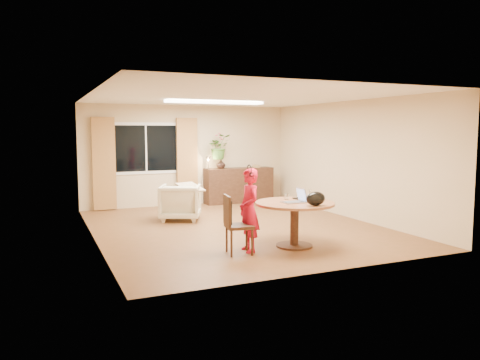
# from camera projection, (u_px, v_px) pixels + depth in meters

# --- Properties ---
(floor) EXTENTS (6.50, 6.50, 0.00)m
(floor) POSITION_uv_depth(u_px,v_px,m) (236.00, 227.00, 9.43)
(floor) COLOR brown
(floor) RESTS_ON ground
(ceiling) EXTENTS (6.50, 6.50, 0.00)m
(ceiling) POSITION_uv_depth(u_px,v_px,m) (236.00, 97.00, 9.15)
(ceiling) COLOR white
(ceiling) RESTS_ON wall_back
(wall_back) EXTENTS (5.50, 0.00, 5.50)m
(wall_back) POSITION_uv_depth(u_px,v_px,m) (188.00, 155.00, 12.25)
(wall_back) COLOR tan
(wall_back) RESTS_ON floor
(wall_left) EXTENTS (0.00, 6.50, 6.50)m
(wall_left) POSITION_uv_depth(u_px,v_px,m) (92.00, 167.00, 8.20)
(wall_left) COLOR tan
(wall_left) RESTS_ON floor
(wall_right) EXTENTS (0.00, 6.50, 6.50)m
(wall_right) POSITION_uv_depth(u_px,v_px,m) (350.00, 160.00, 10.38)
(wall_right) COLOR tan
(wall_right) RESTS_ON floor
(window) EXTENTS (1.70, 0.03, 1.30)m
(window) POSITION_uv_depth(u_px,v_px,m) (146.00, 148.00, 11.78)
(window) COLOR white
(window) RESTS_ON wall_back
(curtain_left) EXTENTS (0.55, 0.08, 2.25)m
(curtain_left) POSITION_uv_depth(u_px,v_px,m) (104.00, 164.00, 11.33)
(curtain_left) COLOR olive
(curtain_left) RESTS_ON wall_back
(curtain_right) EXTENTS (0.55, 0.08, 2.25)m
(curtain_right) POSITION_uv_depth(u_px,v_px,m) (187.00, 161.00, 12.16)
(curtain_right) COLOR olive
(curtain_right) RESTS_ON wall_back
(ceiling_panel) EXTENTS (2.20, 0.35, 0.05)m
(ceiling_panel) POSITION_uv_depth(u_px,v_px,m) (215.00, 102.00, 10.25)
(ceiling_panel) COLOR white
(ceiling_panel) RESTS_ON ceiling
(dining_table) EXTENTS (1.33, 1.33, 0.75)m
(dining_table) POSITION_uv_depth(u_px,v_px,m) (295.00, 212.00, 7.80)
(dining_table) COLOR brown
(dining_table) RESTS_ON floor
(dining_chair) EXTENTS (0.51, 0.48, 0.94)m
(dining_chair) POSITION_uv_depth(u_px,v_px,m) (239.00, 224.00, 7.36)
(dining_chair) COLOR black
(dining_chair) RESTS_ON floor
(child) EXTENTS (0.50, 0.33, 1.34)m
(child) POSITION_uv_depth(u_px,v_px,m) (249.00, 210.00, 7.49)
(child) COLOR red
(child) RESTS_ON floor
(laptop) EXTENTS (0.40, 0.28, 0.25)m
(laptop) POSITION_uv_depth(u_px,v_px,m) (293.00, 195.00, 7.71)
(laptop) COLOR #B7B7BC
(laptop) RESTS_ON dining_table
(tumbler) EXTENTS (0.09, 0.09, 0.10)m
(tumbler) POSITION_uv_depth(u_px,v_px,m) (287.00, 196.00, 8.09)
(tumbler) COLOR white
(tumbler) RESTS_ON dining_table
(wine_glass) EXTENTS (0.08, 0.08, 0.19)m
(wine_glass) POSITION_uv_depth(u_px,v_px,m) (310.00, 194.00, 8.10)
(wine_glass) COLOR white
(wine_glass) RESTS_ON dining_table
(pot_lid) EXTENTS (0.22, 0.22, 0.03)m
(pot_lid) POSITION_uv_depth(u_px,v_px,m) (298.00, 198.00, 8.18)
(pot_lid) COLOR white
(pot_lid) RESTS_ON dining_table
(handbag) EXTENTS (0.37, 0.26, 0.22)m
(handbag) POSITION_uv_depth(u_px,v_px,m) (316.00, 199.00, 7.41)
(handbag) COLOR black
(handbag) RESTS_ON dining_table
(armchair) EXTENTS (1.11, 1.12, 0.78)m
(armchair) POSITION_uv_depth(u_px,v_px,m) (180.00, 202.00, 10.19)
(armchair) COLOR beige
(armchair) RESTS_ON floor
(throw) EXTENTS (0.60, 0.66, 0.03)m
(throw) POSITION_uv_depth(u_px,v_px,m) (190.00, 184.00, 10.17)
(throw) COLOR beige
(throw) RESTS_ON armchair
(sideboard) EXTENTS (1.88, 0.46, 0.94)m
(sideboard) POSITION_uv_depth(u_px,v_px,m) (239.00, 185.00, 12.66)
(sideboard) COLOR black
(sideboard) RESTS_ON floor
(vase) EXTENTS (0.29, 0.29, 0.25)m
(vase) POSITION_uv_depth(u_px,v_px,m) (221.00, 164.00, 12.39)
(vase) COLOR black
(vase) RESTS_ON sideboard
(bouquet) EXTENTS (0.62, 0.55, 0.66)m
(bouquet) POSITION_uv_depth(u_px,v_px,m) (219.00, 147.00, 12.32)
(bouquet) COLOR #2C5D23
(bouquet) RESTS_ON vase
(book_stack) EXTENTS (0.21, 0.17, 0.08)m
(book_stack) POSITION_uv_depth(u_px,v_px,m) (256.00, 166.00, 12.81)
(book_stack) COLOR #98744D
(book_stack) RESTS_ON sideboard
(desk_lamp) EXTENTS (0.17, 0.17, 0.35)m
(desk_lamp) POSITION_uv_depth(u_px,v_px,m) (208.00, 163.00, 12.19)
(desk_lamp) COLOR black
(desk_lamp) RESTS_ON sideboard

